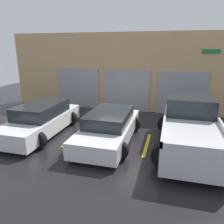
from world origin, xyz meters
TOP-DOWN VIEW (x-y plane):
  - ground_plane at (0.00, 0.00)m, footprint 28.00×28.00m
  - shophouse_building at (-0.01, 3.29)m, footprint 15.46×0.68m
  - pickup_truck at (3.16, -1.39)m, footprint 2.58×5.09m
  - sedan_white at (0.00, -1.69)m, footprint 2.22×4.54m
  - sedan_side at (-3.16, -1.69)m, footprint 2.18×4.56m
  - parking_stripe_far_left at (-4.74, -1.72)m, footprint 0.12×2.20m
  - parking_stripe_left at (-1.58, -1.72)m, footprint 0.12×2.20m
  - parking_stripe_centre at (1.58, -1.72)m, footprint 0.12×2.20m

SIDE VIEW (x-z plane):
  - ground_plane at x=0.00m, z-range 0.00..0.00m
  - parking_stripe_far_left at x=-4.74m, z-range 0.00..0.01m
  - parking_stripe_left at x=-1.58m, z-range 0.00..0.01m
  - parking_stripe_centre at x=1.58m, z-range 0.00..0.01m
  - sedan_white at x=0.00m, z-range -0.03..1.21m
  - sedan_side at x=-3.16m, z-range -0.04..1.31m
  - pickup_truck at x=3.16m, z-range -0.06..1.76m
  - shophouse_building at x=-0.01m, z-range -0.04..4.56m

